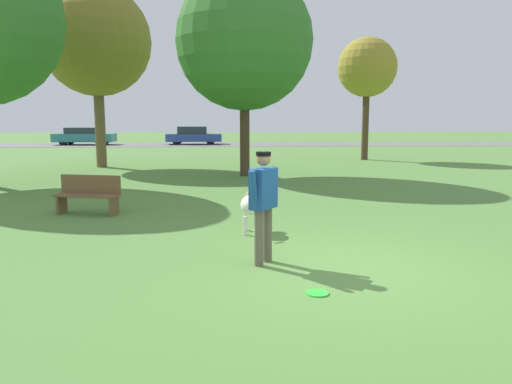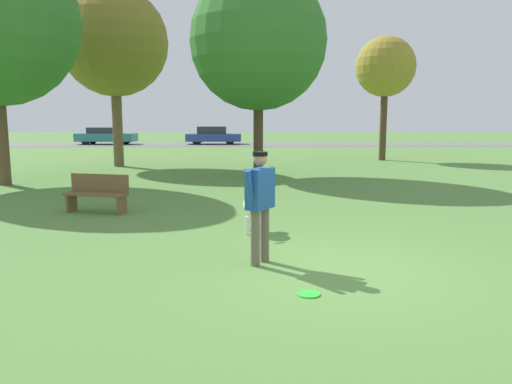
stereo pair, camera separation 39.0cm
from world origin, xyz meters
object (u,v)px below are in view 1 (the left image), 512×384
frisbee (317,293)px  parked_car_teal (84,136)px  parked_car_blue (194,136)px  park_bench (89,193)px  tree_far_right (367,68)px  tree_far_left (96,42)px  tree_mid_center (244,41)px  dog (250,205)px  person (263,198)px

frisbee → parked_car_teal: 34.44m
parked_car_blue → park_bench: bearing=-91.9°
tree_far_right → parked_car_teal: tree_far_right is taller
tree_far_left → parked_car_teal: (-5.42, 16.81, -4.46)m
tree_mid_center → park_bench: (-3.64, -6.86, -4.22)m
parked_car_teal → park_bench: 28.20m
dog → tree_far_left: 14.28m
frisbee → tree_mid_center: 12.96m
frisbee → park_bench: park_bench is taller
person → tree_mid_center: bearing=33.6°
parked_car_teal → park_bench: (7.69, -27.13, -0.20)m
parked_car_teal → parked_car_blue: bearing=3.3°
park_bench → dog: bearing=-15.0°
frisbee → tree_far_left: 17.55m
person → tree_far_left: tree_far_left is taller
frisbee → parked_car_teal: (-11.79, 32.35, 0.64)m
tree_far_left → park_bench: (2.27, -10.32, -4.66)m
dog → tree_mid_center: size_ratio=0.14×
frisbee → person: bearing=113.7°
frisbee → tree_far_right: 19.78m
dog → frisbee: (0.66, -3.29, -0.49)m
tree_mid_center → parked_car_teal: tree_mid_center is taller
person → frisbee: bearing=-122.2°
tree_far_left → tree_far_right: (11.99, 2.91, -0.72)m
tree_far_left → person: bearing=-67.8°
person → parked_car_blue: (-3.10, 31.23, -0.30)m
person → frisbee: size_ratio=5.87×
tree_far_right → parked_car_teal: (-17.42, 13.90, -3.75)m
frisbee → tree_far_right: tree_far_right is taller
dog → tree_mid_center: tree_mid_center is taller
dog → tree_far_right: 16.87m
parked_car_blue → tree_far_left: bearing=-100.0°
parked_car_teal → parked_car_blue: 8.13m
tree_mid_center → parked_car_teal: size_ratio=1.58×
dog → tree_far_right: size_ratio=0.17×
tree_far_left → tree_mid_center: 6.85m
park_bench → parked_car_blue: bearing=103.4°
parked_car_blue → dog: bearing=-85.1°
tree_far_right → tree_mid_center: 8.81m
parked_car_teal → park_bench: size_ratio=3.07×
tree_mid_center → parked_car_blue: tree_mid_center is taller
dog → park_bench: 3.95m
tree_far_left → park_bench: tree_far_left is taller
frisbee → parked_car_teal: parked_car_teal is taller
dog → frisbee: 3.39m
tree_far_right → parked_car_teal: size_ratio=1.31×
dog → tree_mid_center: 9.74m
frisbee → tree_mid_center: tree_mid_center is taller
tree_far_right → tree_mid_center: bearing=-133.7°
person → park_bench: person is taller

